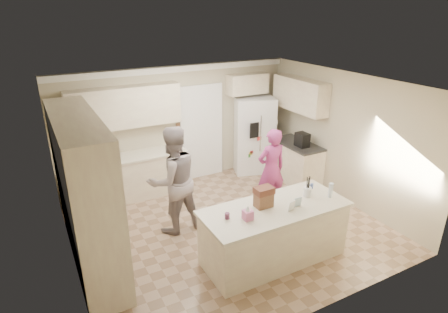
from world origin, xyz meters
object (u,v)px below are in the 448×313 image
dollhouse_body (264,200)px  refrigerator (253,135)px  utensil_crock (307,192)px  island_base (274,234)px  teen_boy (173,180)px  teen_girl (271,170)px  tissue_box (248,215)px  coffee_maker (302,140)px

dollhouse_body → refrigerator: bearing=60.0°
refrigerator → utensil_crock: size_ratio=12.00×
dollhouse_body → island_base: bearing=-33.7°
refrigerator → teen_boy: size_ratio=0.93×
dollhouse_body → teen_girl: 1.66m
island_base → tissue_box: (-0.55, -0.10, 0.56)m
refrigerator → teen_girl: size_ratio=1.10×
dollhouse_body → teen_boy: 1.69m
refrigerator → teen_boy: 3.06m
refrigerator → teen_boy: (-2.63, -1.57, 0.06)m
island_base → dollhouse_body: 0.62m
coffee_maker → dollhouse_body: bearing=-140.7°
island_base → utensil_crock: utensil_crock is taller
refrigerator → teen_boy: teen_boy is taller
refrigerator → dollhouse_body: bearing=-101.3°
island_base → utensil_crock: bearing=4.4°
refrigerator → utensil_crock: refrigerator is taller
utensil_crock → teen_girl: 1.36m
utensil_crock → dollhouse_body: 0.80m
tissue_box → dollhouse_body: size_ratio=0.54×
refrigerator → teen_girl: bearing=-93.2°
tissue_box → teen_boy: (-0.50, 1.63, -0.03)m
coffee_maker → island_base: bearing=-137.2°
tissue_box → island_base: bearing=10.3°
teen_girl → dollhouse_body: bearing=53.2°
island_base → dollhouse_body: (-0.15, 0.10, 0.60)m
coffee_maker → utensil_crock: (-1.40, -1.85, -0.07)m
utensil_crock → teen_boy: (-1.70, 1.48, -0.04)m
coffee_maker → utensil_crock: 2.32m
utensil_crock → teen_girl: teen_girl is taller
coffee_maker → teen_girl: (-1.16, -0.53, -0.25)m
utensil_crock → refrigerator: bearing=73.1°
tissue_box → teen_girl: 2.07m
coffee_maker → utensil_crock: coffee_maker is taller
refrigerator → tissue_box: bearing=-105.0°
coffee_maker → tissue_box: (-2.60, -2.00, -0.07)m
refrigerator → tissue_box: refrigerator is taller
tissue_box → teen_boy: 1.70m
utensil_crock → coffee_maker: bearing=52.9°
refrigerator → utensil_crock: (-0.93, -3.05, 0.10)m
refrigerator → tissue_box: (-2.13, -3.20, 0.10)m
dollhouse_body → teen_boy: bearing=122.2°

